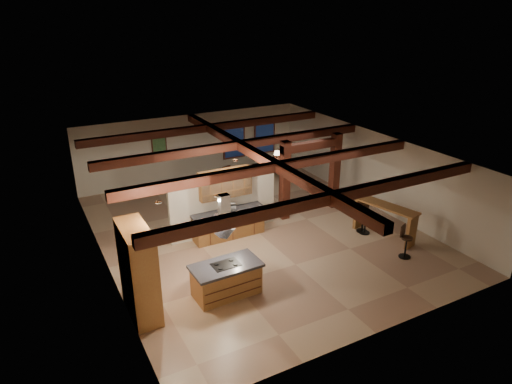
# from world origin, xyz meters

# --- Properties ---
(ground) EXTENTS (12.00, 12.00, 0.00)m
(ground) POSITION_xyz_m (0.00, 0.00, 0.00)
(ground) COLOR tan
(ground) RESTS_ON ground
(room_walls) EXTENTS (12.00, 12.00, 12.00)m
(room_walls) POSITION_xyz_m (0.00, 0.00, 1.78)
(room_walls) COLOR beige
(room_walls) RESTS_ON ground
(ceiling_beams) EXTENTS (10.00, 12.00, 0.28)m
(ceiling_beams) POSITION_xyz_m (0.00, 0.00, 2.76)
(ceiling_beams) COLOR #411D10
(ceiling_beams) RESTS_ON room_walls
(timber_posts) EXTENTS (2.50, 0.30, 2.90)m
(timber_posts) POSITION_xyz_m (2.50, 0.50, 1.76)
(timber_posts) COLOR #411D10
(timber_posts) RESTS_ON ground
(partition_wall) EXTENTS (3.80, 0.18, 2.20)m
(partition_wall) POSITION_xyz_m (-1.00, 0.50, 1.10)
(partition_wall) COLOR beige
(partition_wall) RESTS_ON ground
(pantry_cabinet) EXTENTS (0.67, 1.60, 2.40)m
(pantry_cabinet) POSITION_xyz_m (-4.67, -2.60, 1.20)
(pantry_cabinet) COLOR olive
(pantry_cabinet) RESTS_ON ground
(back_counter) EXTENTS (2.50, 0.66, 0.94)m
(back_counter) POSITION_xyz_m (-1.00, 0.11, 0.48)
(back_counter) COLOR olive
(back_counter) RESTS_ON ground
(upper_display_cabinet) EXTENTS (1.80, 0.36, 0.95)m
(upper_display_cabinet) POSITION_xyz_m (-1.00, 0.31, 1.85)
(upper_display_cabinet) COLOR olive
(upper_display_cabinet) RESTS_ON partition_wall
(range_hood) EXTENTS (1.10, 1.10, 1.40)m
(range_hood) POSITION_xyz_m (-2.46, -2.86, 1.78)
(range_hood) COLOR silver
(range_hood) RESTS_ON room_walls
(back_windows) EXTENTS (2.70, 0.07, 1.70)m
(back_windows) POSITION_xyz_m (2.80, 5.93, 1.50)
(back_windows) COLOR #411D10
(back_windows) RESTS_ON room_walls
(framed_art) EXTENTS (0.65, 0.05, 0.85)m
(framed_art) POSITION_xyz_m (-1.50, 5.94, 1.70)
(framed_art) COLOR #411D10
(framed_art) RESTS_ON room_walls
(recessed_cans) EXTENTS (3.16, 2.46, 0.03)m
(recessed_cans) POSITION_xyz_m (-2.53, -1.93, 2.87)
(recessed_cans) COLOR silver
(recessed_cans) RESTS_ON room_walls
(kitchen_island) EXTENTS (1.87, 1.03, 0.92)m
(kitchen_island) POSITION_xyz_m (-2.46, -2.86, 0.46)
(kitchen_island) COLOR olive
(kitchen_island) RESTS_ON ground
(dining_table) EXTENTS (2.11, 1.35, 0.70)m
(dining_table) POSITION_xyz_m (0.16, 3.28, 0.35)
(dining_table) COLOR #411F10
(dining_table) RESTS_ON ground
(sofa) EXTENTS (1.96, 0.86, 0.56)m
(sofa) POSITION_xyz_m (3.17, 5.13, 0.28)
(sofa) COLOR black
(sofa) RESTS_ON ground
(microwave) EXTENTS (0.50, 0.41, 0.23)m
(microwave) POSITION_xyz_m (-0.96, 0.11, 1.06)
(microwave) COLOR #BCBCC1
(microwave) RESTS_ON back_counter
(bar_counter) EXTENTS (1.10, 2.28, 1.16)m
(bar_counter) POSITION_xyz_m (3.56, -2.34, 0.78)
(bar_counter) COLOR olive
(bar_counter) RESTS_ON ground
(side_table) EXTENTS (0.50, 0.50, 0.63)m
(side_table) POSITION_xyz_m (3.79, 5.07, 0.31)
(side_table) COLOR #411D10
(side_table) RESTS_ON ground
(table_lamp) EXTENTS (0.29, 0.29, 0.34)m
(table_lamp) POSITION_xyz_m (3.79, 5.07, 0.87)
(table_lamp) COLOR black
(table_lamp) RESTS_ON side_table
(bar_stool_a) EXTENTS (0.40, 0.41, 1.05)m
(bar_stool_a) POSITION_xyz_m (3.20, -3.66, 0.54)
(bar_stool_a) COLOR black
(bar_stool_a) RESTS_ON ground
(bar_stool_b) EXTENTS (0.37, 0.39, 1.04)m
(bar_stool_b) POSITION_xyz_m (3.20, -1.82, 0.53)
(bar_stool_b) COLOR black
(bar_stool_b) RESTS_ON ground
(bar_stool_c) EXTENTS (0.38, 0.39, 1.08)m
(bar_stool_c) POSITION_xyz_m (3.18, -1.68, 0.55)
(bar_stool_c) COLOR black
(bar_stool_c) RESTS_ON ground
(dining_chairs) EXTENTS (2.04, 2.04, 1.09)m
(dining_chairs) POSITION_xyz_m (0.16, 3.28, 0.56)
(dining_chairs) COLOR #411D10
(dining_chairs) RESTS_ON ground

